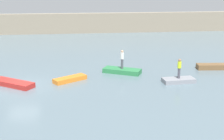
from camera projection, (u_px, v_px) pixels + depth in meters
name	position (u px, v px, depth m)	size (l,w,h in m)	color
ground_plane	(22.00, 86.00, 26.93)	(120.00, 120.00, 0.00)	slate
embankment_wall	(47.00, 24.00, 52.18)	(80.00, 1.20, 3.22)	gray
rowboat_red	(13.00, 83.00, 26.96)	(3.89, 1.16, 0.41)	red
rowboat_orange	(70.00, 79.00, 28.15)	(2.99, 0.93, 0.38)	orange
rowboat_green	(122.00, 71.00, 30.59)	(3.52, 1.28, 0.42)	#2D7F47
rowboat_grey	(179.00, 80.00, 27.83)	(2.75, 1.21, 0.37)	gray
rowboat_brown	(214.00, 67.00, 31.94)	(3.36, 1.03, 0.50)	brown
person_white_shirt	(122.00, 58.00, 30.26)	(0.32, 0.32, 1.80)	#4C4C56
person_hiviz_shirt	(179.00, 67.00, 27.51)	(0.32, 0.32, 1.72)	#4C4C56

